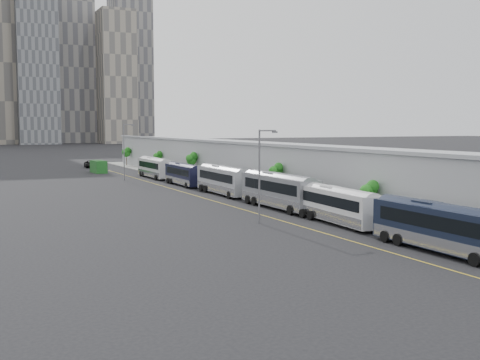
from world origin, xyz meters
TOP-DOWN VIEW (x-y plane):
  - sidewalk at (9.00, 55.00)m, footprint 10.00×170.00m
  - lane_line at (-1.50, 55.00)m, footprint 0.12×160.00m
  - depot at (12.99, 55.00)m, footprint 12.45×160.40m
  - skyline at (-2.90, 324.16)m, footprint 145.00×64.00m
  - bus_1 at (1.97, 19.80)m, footprint 2.87×12.88m
  - bus_2 at (2.58, 34.14)m, footprint 3.28×12.50m
  - bus_3 at (2.64, 46.20)m, footprint 3.11×14.04m
  - bus_4 at (2.52, 61.78)m, footprint 3.02×13.66m
  - bus_5 at (1.93, 76.22)m, footprint 2.71×12.07m
  - bus_6 at (1.82, 91.42)m, footprint 2.86×12.86m
  - tree_1 at (5.90, 33.84)m, footprint 1.80×1.80m
  - tree_2 at (5.98, 53.19)m, footprint 1.63×1.63m
  - tree_3 at (5.92, 83.32)m, footprint 1.76×1.76m
  - tree_4 at (6.06, 102.93)m, footprint 1.49×1.49m
  - tree_5 at (5.90, 127.02)m, footprint 1.81×1.81m
  - street_lamp_near at (-4.13, 37.67)m, footprint 2.04×0.22m
  - street_lamp_far at (-4.28, 89.09)m, footprint 2.04×0.22m
  - shipping_container at (-4.87, 108.11)m, footprint 2.48×5.51m
  - suv at (-3.16, 123.90)m, footprint 3.24×6.08m

SIDE VIEW (x-z plane):
  - lane_line at x=-1.50m, z-range 0.00..0.02m
  - sidewalk at x=9.00m, z-range 0.00..0.12m
  - suv at x=-3.16m, z-range 0.00..1.62m
  - shipping_container at x=-4.87m, z-range 0.00..2.51m
  - bus_5 at x=1.93m, z-range -0.28..3.24m
  - bus_2 at x=2.58m, z-range -0.28..3.33m
  - bus_6 at x=1.82m, z-range -0.29..3.46m
  - bus_1 at x=1.97m, z-range -0.29..3.47m
  - bus_4 at x=2.52m, z-range -0.31..3.67m
  - bus_3 at x=2.64m, z-range -0.32..3.78m
  - tree_1 at x=5.90m, z-range 1.03..4.96m
  - tree_5 at x=5.90m, z-range 1.14..5.28m
  - tree_4 at x=6.06m, z-range 1.24..5.31m
  - depot at x=12.99m, z-range -0.09..7.11m
  - tree_2 at x=5.98m, z-range 1.39..5.90m
  - tree_3 at x=5.92m, z-range 1.44..6.18m
  - street_lamp_near at x=-4.13m, z-range 0.69..9.92m
  - street_lamp_far at x=-4.28m, z-range 0.70..10.59m
  - skyline at x=-2.90m, z-range -9.15..110.85m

